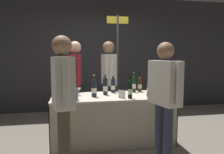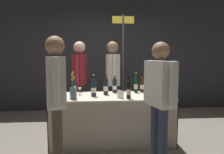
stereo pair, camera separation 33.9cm
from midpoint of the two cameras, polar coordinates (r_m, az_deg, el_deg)
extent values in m
plane|color=gray|center=(3.66, 2.77, -16.81)|extent=(12.00, 12.00, 0.00)
cube|color=#2D2D33|center=(5.51, 0.07, 6.05)|extent=(7.72, 0.12, 2.85)
cube|color=beige|center=(3.44, 2.84, -5.20)|extent=(1.89, 0.79, 0.02)
cube|color=#ABA392|center=(3.16, 3.71, -13.36)|extent=(1.89, 0.01, 0.74)
cube|color=#ABA392|center=(3.90, 2.08, -9.60)|extent=(1.89, 0.01, 0.74)
cube|color=#ABA392|center=(3.54, -12.79, -11.36)|extent=(0.01, 0.79, 0.74)
cube|color=#ABA392|center=(3.76, 17.43, -10.47)|extent=(0.01, 0.79, 0.74)
cylinder|color=black|center=(3.72, 9.01, -2.23)|extent=(0.07, 0.07, 0.26)
sphere|color=black|center=(3.71, 9.04, -0.27)|extent=(0.06, 0.06, 0.06)
cylinder|color=black|center=(3.70, 9.05, 0.34)|extent=(0.02, 0.02, 0.08)
cylinder|color=#B7932D|center=(3.70, 9.06, 1.08)|extent=(0.03, 0.03, 0.02)
cylinder|color=beige|center=(3.72, 9.01, -2.54)|extent=(0.07, 0.07, 0.08)
cylinder|color=#38230F|center=(3.78, 10.61, -2.32)|extent=(0.07, 0.07, 0.23)
sphere|color=#38230F|center=(3.77, 10.64, -0.59)|extent=(0.07, 0.07, 0.07)
cylinder|color=#38230F|center=(3.76, 10.65, 0.04)|extent=(0.03, 0.03, 0.08)
cylinder|color=black|center=(3.76, 10.66, 0.80)|extent=(0.03, 0.03, 0.02)
cylinder|color=beige|center=(3.79, 10.60, -2.59)|extent=(0.07, 0.07, 0.07)
cylinder|color=#192333|center=(3.67, 3.35, -2.58)|extent=(0.07, 0.07, 0.22)
sphere|color=#192333|center=(3.66, 3.36, -0.91)|extent=(0.07, 0.07, 0.07)
cylinder|color=#192333|center=(3.66, 3.36, -0.37)|extent=(0.03, 0.03, 0.07)
cylinder|color=#B7932D|center=(3.65, 3.37, 0.31)|extent=(0.04, 0.04, 0.02)
cylinder|color=beige|center=(3.68, 3.35, -2.85)|extent=(0.07, 0.07, 0.07)
cylinder|color=#192333|center=(3.62, -7.46, -2.61)|extent=(0.07, 0.07, 0.23)
sphere|color=#192333|center=(3.60, -7.49, -0.77)|extent=(0.06, 0.06, 0.06)
cylinder|color=#192333|center=(3.60, -7.50, -0.07)|extent=(0.02, 0.02, 0.09)
cylinder|color=black|center=(3.59, -7.51, 0.78)|extent=(0.03, 0.03, 0.02)
cylinder|color=beige|center=(3.62, -7.46, -2.90)|extent=(0.07, 0.07, 0.07)
cylinder|color=#192333|center=(3.34, -2.04, -3.21)|extent=(0.08, 0.08, 0.24)
sphere|color=#192333|center=(3.32, -2.05, -1.15)|extent=(0.08, 0.08, 0.08)
cylinder|color=#192333|center=(3.32, -2.05, -0.40)|extent=(0.03, 0.03, 0.09)
cylinder|color=#B7932D|center=(3.31, -2.06, 0.50)|extent=(0.04, 0.04, 0.02)
cylinder|color=beige|center=(3.34, -2.04, -3.54)|extent=(0.08, 0.08, 0.08)
cylinder|color=#192333|center=(3.48, 1.12, -2.77)|extent=(0.07, 0.07, 0.25)
sphere|color=#192333|center=(3.46, 1.12, -0.72)|extent=(0.07, 0.07, 0.07)
cylinder|color=#192333|center=(3.46, 1.12, -0.17)|extent=(0.03, 0.03, 0.07)
cylinder|color=maroon|center=(3.45, 1.12, 0.53)|extent=(0.03, 0.03, 0.02)
cylinder|color=beige|center=(3.48, 1.11, -3.09)|extent=(0.08, 0.08, 0.08)
cylinder|color=black|center=(3.19, 7.52, -3.63)|extent=(0.07, 0.07, 0.25)
sphere|color=black|center=(3.17, 7.55, -1.43)|extent=(0.07, 0.07, 0.07)
cylinder|color=black|center=(3.17, 7.56, -0.67)|extent=(0.03, 0.03, 0.08)
cylinder|color=black|center=(3.16, 7.58, 0.25)|extent=(0.03, 0.03, 0.02)
cylinder|color=beige|center=(3.20, 7.52, -3.98)|extent=(0.07, 0.07, 0.08)
cylinder|color=black|center=(3.35, 12.76, -3.35)|extent=(0.08, 0.08, 0.24)
sphere|color=black|center=(3.34, 12.80, -1.34)|extent=(0.07, 0.07, 0.07)
cylinder|color=black|center=(3.33, 12.82, -0.63)|extent=(0.03, 0.03, 0.08)
cylinder|color=maroon|center=(3.33, 12.84, 0.23)|extent=(0.03, 0.03, 0.02)
cylinder|color=beige|center=(3.36, 12.75, -3.67)|extent=(0.08, 0.08, 0.08)
cylinder|color=silver|center=(3.49, 14.58, -4.98)|extent=(0.06, 0.06, 0.00)
cylinder|color=silver|center=(3.49, 14.59, -4.50)|extent=(0.01, 0.01, 0.06)
cone|color=silver|center=(3.48, 14.62, -3.47)|extent=(0.08, 0.08, 0.07)
cylinder|color=silver|center=(3.51, -5.88, -4.78)|extent=(0.06, 0.06, 0.00)
cylinder|color=silver|center=(3.50, -5.89, -4.31)|extent=(0.01, 0.01, 0.06)
cone|color=silver|center=(3.49, -5.90, -3.32)|extent=(0.06, 0.06, 0.07)
cylinder|color=#590C19|center=(3.49, -5.90, -3.62)|extent=(0.03, 0.03, 0.02)
cylinder|color=silver|center=(3.77, 13.27, -4.16)|extent=(0.06, 0.06, 0.00)
cylinder|color=silver|center=(3.76, 13.28, -3.66)|extent=(0.01, 0.01, 0.06)
cone|color=silver|center=(3.75, 13.31, -2.74)|extent=(0.06, 0.06, 0.06)
cylinder|color=#590C19|center=(3.75, 13.30, -2.98)|extent=(0.03, 0.03, 0.01)
cylinder|color=slate|center=(3.17, -7.32, -4.40)|extent=(0.10, 0.10, 0.17)
cylinder|color=#38722D|center=(3.14, -7.52, -2.56)|extent=(0.01, 0.02, 0.21)
ellipsoid|color=pink|center=(3.14, -7.59, -0.63)|extent=(0.03, 0.03, 0.05)
cylinder|color=#38722D|center=(3.15, -7.35, -1.73)|extent=(0.01, 0.01, 0.30)
ellipsoid|color=gold|center=(3.13, -7.43, 0.96)|extent=(0.03, 0.03, 0.05)
cylinder|color=#38722D|center=(3.13, -7.73, -2.01)|extent=(0.03, 0.05, 0.27)
ellipsoid|color=pink|center=(3.14, -7.57, 0.51)|extent=(0.03, 0.03, 0.05)
cylinder|color=#38722D|center=(3.15, -7.36, -2.31)|extent=(0.02, 0.01, 0.23)
ellipsoid|color=gold|center=(3.14, -7.22, -0.19)|extent=(0.03, 0.03, 0.05)
cylinder|color=#38722D|center=(3.14, -7.33, -1.98)|extent=(0.04, 0.01, 0.27)
ellipsoid|color=#E05B1E|center=(3.12, -7.67, 0.52)|extent=(0.03, 0.03, 0.05)
cube|color=silver|center=(3.21, 5.29, -4.67)|extent=(0.09, 0.10, 0.12)
cylinder|color=#2D3347|center=(4.35, 2.22, -7.29)|extent=(0.12, 0.12, 0.84)
cylinder|color=#2D3347|center=(4.18, 2.67, -7.84)|extent=(0.12, 0.12, 0.84)
cube|color=beige|center=(4.16, 2.48, 2.05)|extent=(0.24, 0.47, 0.59)
sphere|color=#8C664C|center=(4.15, 2.51, 7.95)|extent=(0.23, 0.23, 0.23)
cylinder|color=beige|center=(4.43, 1.82, 2.59)|extent=(0.08, 0.08, 0.54)
cylinder|color=beige|center=(3.89, 3.24, 2.13)|extent=(0.08, 0.08, 0.54)
cylinder|color=#4C4233|center=(4.34, -6.03, -7.38)|extent=(0.12, 0.12, 0.83)
cylinder|color=#4C4233|center=(4.19, -6.41, -7.87)|extent=(0.12, 0.12, 0.83)
cube|color=maroon|center=(4.16, -6.33, 1.98)|extent=(0.27, 0.43, 0.59)
sphere|color=beige|center=(4.15, -6.39, 7.88)|extent=(0.23, 0.23, 0.23)
cylinder|color=maroon|center=(4.40, -5.76, 2.51)|extent=(0.08, 0.08, 0.54)
cylinder|color=maroon|center=(3.91, -6.97, 2.08)|extent=(0.08, 0.08, 0.54)
cylinder|color=#4C4233|center=(2.63, -10.64, -16.64)|extent=(0.12, 0.12, 0.81)
cylinder|color=#4C4233|center=(2.79, -10.99, -15.29)|extent=(0.12, 0.12, 0.81)
cube|color=beige|center=(2.54, -11.13, -1.20)|extent=(0.30, 0.48, 0.58)
sphere|color=#8C664C|center=(2.52, -11.32, 8.26)|extent=(0.22, 0.22, 0.22)
cylinder|color=beige|center=(2.27, -10.56, -1.43)|extent=(0.08, 0.08, 0.53)
cylinder|color=beige|center=(2.80, -11.61, -0.07)|extent=(0.08, 0.08, 0.53)
cylinder|color=#2D3347|center=(2.83, 16.85, -15.49)|extent=(0.12, 0.12, 0.78)
cylinder|color=#2D3347|center=(2.96, 14.83, -14.42)|extent=(0.12, 0.12, 0.78)
cube|color=beige|center=(2.73, 16.21, -1.67)|extent=(0.31, 0.49, 0.56)
sphere|color=#8C664C|center=(2.71, 16.45, 6.78)|extent=(0.22, 0.22, 0.22)
cylinder|color=beige|center=(2.51, 19.73, -1.92)|extent=(0.08, 0.08, 0.51)
cylinder|color=beige|center=(2.95, 13.24, -0.61)|extent=(0.08, 0.08, 0.51)
cylinder|color=#47474C|center=(4.53, 5.09, 2.20)|extent=(0.04, 0.04, 2.24)
cube|color=yellow|center=(4.58, 5.21, 15.00)|extent=(0.45, 0.02, 0.15)
camera|label=1|loc=(0.17, -87.14, 0.30)|focal=34.19mm
camera|label=2|loc=(0.17, 92.86, -0.30)|focal=34.19mm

